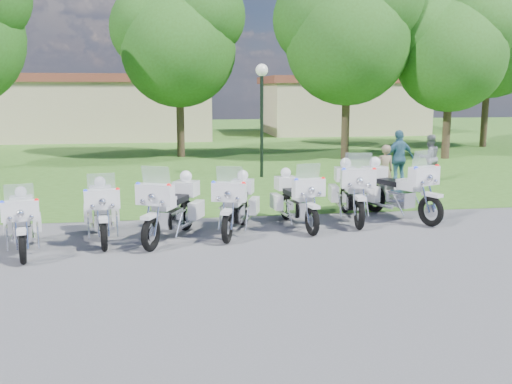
{
  "coord_description": "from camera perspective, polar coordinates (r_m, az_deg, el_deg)",
  "views": [
    {
      "loc": [
        -1.75,
        -10.82,
        3.13
      ],
      "look_at": [
        0.13,
        1.2,
        0.95
      ],
      "focal_mm": 40.0,
      "sensor_mm": 36.0,
      "label": 1
    }
  ],
  "objects": [
    {
      "name": "ground",
      "position": [
        11.39,
        0.27,
        -5.78
      ],
      "size": [
        100.0,
        100.0,
        0.0
      ],
      "primitive_type": "plane",
      "color": "#5D5D62",
      "rests_on": "ground"
    },
    {
      "name": "grass_lawn",
      "position": [
        37.99,
        -6.25,
        5.37
      ],
      "size": [
        100.0,
        48.0,
        0.01
      ],
      "primitive_type": "cube",
      "color": "#3C6720",
      "rests_on": "ground"
    },
    {
      "name": "motorcycle_0",
      "position": [
        12.04,
        -22.36,
        -2.71
      ],
      "size": [
        1.0,
        2.13,
        1.45
      ],
      "rotation": [
        0.0,
        0.0,
        3.36
      ],
      "color": "black",
      "rests_on": "ground"
    },
    {
      "name": "motorcycle_1",
      "position": [
        12.46,
        -15.16,
        -1.74
      ],
      "size": [
        0.92,
        2.26,
        1.52
      ],
      "rotation": [
        0.0,
        0.0,
        3.27
      ],
      "color": "black",
      "rests_on": "ground"
    },
    {
      "name": "motorcycle_2",
      "position": [
        12.23,
        -8.38,
        -1.44
      ],
      "size": [
        1.45,
        2.29,
        1.66
      ],
      "rotation": [
        0.0,
        0.0,
        2.71
      ],
      "color": "black",
      "rests_on": "ground"
    },
    {
      "name": "motorcycle_3",
      "position": [
        12.66,
        -1.96,
        -1.09
      ],
      "size": [
        1.24,
        2.27,
        1.58
      ],
      "rotation": [
        0.0,
        0.0,
        2.82
      ],
      "color": "black",
      "rests_on": "ground"
    },
    {
      "name": "motorcycle_4",
      "position": [
        13.26,
        4.05,
        -0.64
      ],
      "size": [
        0.96,
        2.31,
        1.56
      ],
      "rotation": [
        0.0,
        0.0,
        3.29
      ],
      "color": "black",
      "rests_on": "ground"
    },
    {
      "name": "motorcycle_5",
      "position": [
        14.11,
        9.47,
        0.2
      ],
      "size": [
        1.05,
        2.57,
        1.73
      ],
      "rotation": [
        0.0,
        0.0,
        3.01
      ],
      "color": "black",
      "rests_on": "ground"
    },
    {
      "name": "motorcycle_6",
      "position": [
        14.51,
        13.93,
        0.35
      ],
      "size": [
        1.48,
        2.46,
        1.75
      ],
      "rotation": [
        0.0,
        0.0,
        3.54
      ],
      "color": "black",
      "rests_on": "ground"
    },
    {
      "name": "lamp_post",
      "position": [
        20.55,
        0.58,
        9.98
      ],
      "size": [
        0.44,
        0.44,
        4.05
      ],
      "color": "black",
      "rests_on": "ground"
    },
    {
      "name": "tree_1",
      "position": [
        27.4,
        -7.87,
        14.98
      ],
      "size": [
        6.21,
        5.3,
        8.28
      ],
      "color": "#38281C",
      "rests_on": "ground"
    },
    {
      "name": "tree_2",
      "position": [
        26.64,
        9.05,
        15.66
      ],
      "size": [
        6.51,
        5.55,
        8.68
      ],
      "color": "#38281C",
      "rests_on": "ground"
    },
    {
      "name": "tree_3",
      "position": [
        27.81,
        18.83,
        13.59
      ],
      "size": [
        5.73,
        4.89,
        7.64
      ],
      "color": "#38281C",
      "rests_on": "ground"
    },
    {
      "name": "tree_4",
      "position": [
        34.45,
        22.3,
        14.75
      ],
      "size": [
        7.17,
        6.12,
        9.56
      ],
      "color": "#38281C",
      "rests_on": "ground"
    },
    {
      "name": "building_west",
      "position": [
        39.06,
        -15.29,
        8.24
      ],
      "size": [
        14.56,
        8.32,
        4.1
      ],
      "color": "#C2B08C",
      "rests_on": "ground"
    },
    {
      "name": "building_east",
      "position": [
        42.77,
        8.55,
        8.62
      ],
      "size": [
        11.44,
        7.28,
        4.1
      ],
      "color": "#C2B08C",
      "rests_on": "ground"
    },
    {
      "name": "bystander_a",
      "position": [
        17.26,
        12.72,
        2.06
      ],
      "size": [
        0.59,
        0.41,
        1.55
      ],
      "primitive_type": "imported",
      "rotation": [
        0.0,
        0.0,
        3.22
      ],
      "color": "#86725B",
      "rests_on": "ground"
    },
    {
      "name": "bystander_b",
      "position": [
        20.72,
        16.93,
        3.27
      ],
      "size": [
        0.88,
        0.74,
        1.61
      ],
      "primitive_type": "imported",
      "rotation": [
        0.0,
        0.0,
        -2.96
      ],
      "color": "slate",
      "rests_on": "ground"
    },
    {
      "name": "bystander_c",
      "position": [
        19.22,
        14.11,
        3.26
      ],
      "size": [
        1.16,
        0.68,
        1.85
      ],
      "primitive_type": "imported",
      "rotation": [
        0.0,
        0.0,
        3.37
      ],
      "color": "#3A6B8B",
      "rests_on": "ground"
    }
  ]
}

